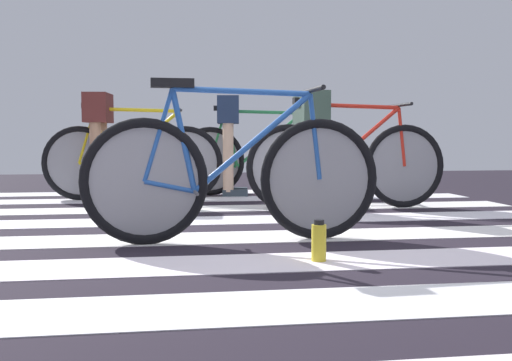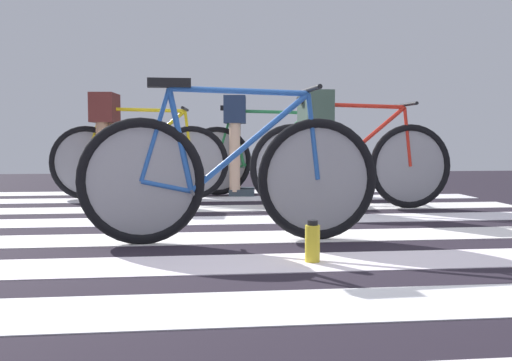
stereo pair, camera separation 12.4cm
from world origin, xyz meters
name	(u,v)px [view 1 (the left image)]	position (x,y,z in m)	size (l,w,h in m)	color
ground	(255,246)	(0.00, 0.00, 0.01)	(18.00, 14.00, 0.02)	black
crosswalk_markings	(244,237)	(-0.03, 0.25, 0.02)	(5.39, 6.51, 0.00)	white
bicycle_1_of_4	(234,176)	(-0.11, 0.10, 0.41)	(1.74, 0.52, 0.93)	black
bicycle_2_of_4	(347,164)	(1.02, 1.58, 0.41)	(1.74, 0.52, 0.93)	black
cyclist_2_of_4	(312,134)	(0.71, 1.57, 0.66)	(0.32, 0.41, 0.98)	beige
bicycle_3_of_4	(132,160)	(-0.82, 2.59, 0.41)	(1.73, 0.52, 0.93)	black
cyclist_3_of_4	(99,131)	(-1.13, 2.62, 0.68)	(0.35, 0.43, 1.03)	#A87A5B
bicycle_4_of_4	(259,158)	(0.46, 2.90, 0.41)	(1.73, 0.52, 0.93)	black
cyclist_4_of_4	(229,132)	(0.15, 2.93, 0.69)	(0.35, 0.43, 1.03)	beige
water_bottle	(319,242)	(0.24, -0.51, 0.12)	(0.07, 0.07, 0.21)	gold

